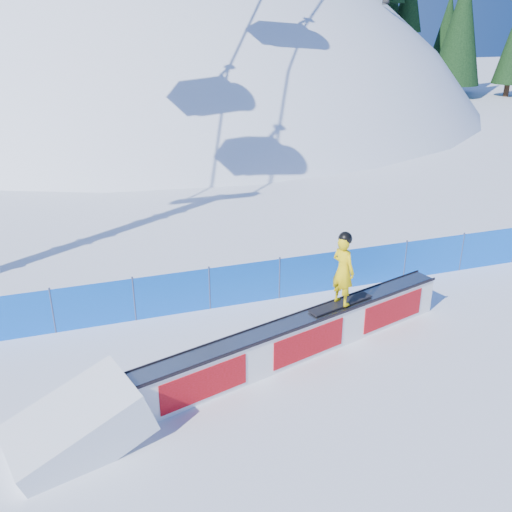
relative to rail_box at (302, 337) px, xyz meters
name	(u,v)px	position (x,y,z in m)	size (l,w,h in m)	color
ground	(471,365)	(3.53, -1.59, -0.50)	(160.00, 160.00, 0.00)	white
snow_hill	(173,289)	(3.53, 40.41, -18.50)	(64.00, 64.00, 64.00)	white
safety_fence	(375,265)	(3.53, 2.91, 0.10)	(22.05, 0.05, 1.30)	blue
rail_box	(302,337)	(0.00, 0.00, 0.00)	(8.27, 2.90, 1.01)	white
snow_ramp	(80,444)	(-5.07, -1.46, -0.50)	(2.41, 1.61, 0.90)	white
snowboarder	(343,270)	(1.13, 0.32, 1.42)	(1.79, 0.80, 1.85)	black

